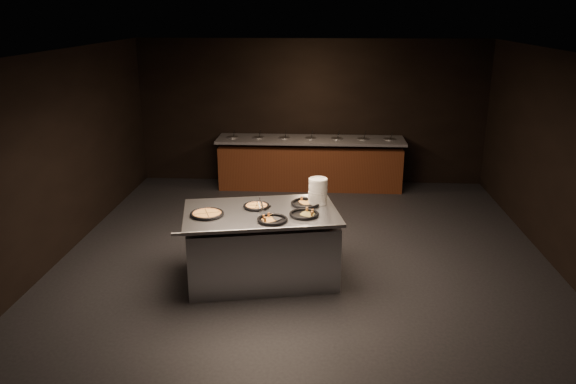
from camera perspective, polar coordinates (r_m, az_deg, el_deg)
name	(u,v)px	position (r m, az deg, el deg)	size (l,w,h in m)	color
room	(305,164)	(7.56, 1.70, 2.87)	(7.02, 8.02, 2.92)	black
salad_bar	(310,166)	(11.26, 2.26, 2.63)	(3.70, 0.83, 1.18)	#532713
serving_counter	(261,246)	(7.44, -2.72, -5.55)	(2.18, 1.63, 0.95)	silver
plate_stack	(318,191)	(7.48, 3.06, 0.06)	(0.25, 0.25, 0.35)	silver
pan_veggie_whole	(207,214)	(7.18, -8.23, -2.21)	(0.43, 0.43, 0.04)	black
pan_cheese_whole	(256,206)	(7.39, -3.22, -1.43)	(0.35, 0.35, 0.04)	black
pan_cheese_slices_a	(306,203)	(7.50, 1.84, -1.14)	(0.40, 0.40, 0.04)	black
pan_cheese_slices_b	(272,220)	(6.92, -1.59, -2.81)	(0.38, 0.38, 0.04)	black
pan_veggie_slices	(304,214)	(7.10, 1.65, -2.26)	(0.38, 0.38, 0.04)	black
server_left	(261,205)	(7.25, -2.81, -1.34)	(0.19, 0.32, 0.17)	silver
server_right	(268,212)	(6.99, -2.09, -2.02)	(0.32, 0.23, 0.17)	silver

